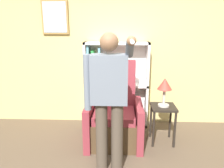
# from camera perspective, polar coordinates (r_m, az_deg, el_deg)

# --- Properties ---
(wall_back) EXTENTS (8.00, 0.11, 2.80)m
(wall_back) POSITION_cam_1_polar(r_m,az_deg,el_deg) (4.07, 0.94, 8.97)
(wall_back) COLOR tan
(wall_back) RESTS_ON ground_plane
(bookcase) EXTENTS (1.15, 0.28, 1.55)m
(bookcase) POSITION_cam_1_polar(r_m,az_deg,el_deg) (4.04, -0.82, -0.55)
(bookcase) COLOR white
(bookcase) RESTS_ON ground_plane
(armchair) EXTENTS (0.87, 0.80, 1.29)m
(armchair) POSITION_cam_1_polar(r_m,az_deg,el_deg) (3.55, 0.59, -8.77)
(armchair) COLOR #4C3823
(armchair) RESTS_ON ground_plane
(person_standing) EXTENTS (0.58, 0.78, 1.75)m
(person_standing) POSITION_cam_1_polar(r_m,az_deg,el_deg) (2.63, -0.79, -3.07)
(person_standing) COLOR #473D33
(person_standing) RESTS_ON ground_plane
(side_table) EXTENTS (0.38, 0.38, 0.62)m
(side_table) POSITION_cam_1_polar(r_m,az_deg,el_deg) (3.56, 13.16, -7.60)
(side_table) COLOR black
(side_table) RESTS_ON ground_plane
(table_lamp) EXTENTS (0.22, 0.22, 0.45)m
(table_lamp) POSITION_cam_1_polar(r_m,az_deg,el_deg) (3.42, 13.60, -0.54)
(table_lamp) COLOR #B7B2A8
(table_lamp) RESTS_ON side_table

